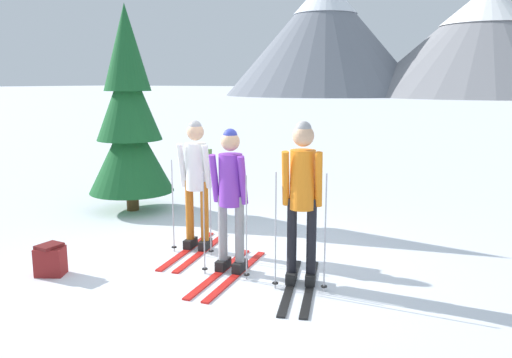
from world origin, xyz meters
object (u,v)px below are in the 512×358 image
skier_in_white (197,178)px  pine_tree_near (129,119)px  skier_in_orange (302,195)px  skier_in_purple (230,195)px  backpack_on_snow_front (50,260)px

skier_in_white → pine_tree_near: (-2.31, 1.23, 0.63)m
skier_in_orange → skier_in_purple: bearing=-176.5°
pine_tree_near → backpack_on_snow_front: pine_tree_near is taller
skier_in_purple → skier_in_orange: skier_in_orange is taller
skier_in_orange → pine_tree_near: 4.45m
skier_in_purple → pine_tree_near: 3.68m
pine_tree_near → backpack_on_snow_front: bearing=-65.0°
backpack_on_snow_front → pine_tree_near: bearing=115.0°
skier_in_white → skier_in_purple: size_ratio=1.01×
skier_in_purple → backpack_on_snow_front: size_ratio=4.45×
pine_tree_near → skier_in_white: bearing=-28.1°
skier_in_white → backpack_on_snow_front: 2.08m
skier_in_white → pine_tree_near: bearing=151.9°
skier_in_purple → pine_tree_near: size_ratio=0.49×
skier_in_purple → backpack_on_snow_front: 2.28m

